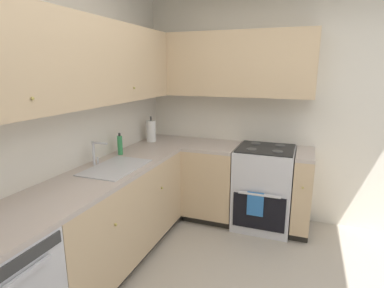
{
  "coord_description": "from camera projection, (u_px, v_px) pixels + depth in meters",
  "views": [
    {
      "loc": [
        -1.76,
        -0.24,
        1.76
      ],
      "look_at": [
        1.01,
        0.8,
        1.05
      ],
      "focal_mm": 29.04,
      "sensor_mm": 36.0,
      "label": 1
    }
  ],
  "objects": [
    {
      "name": "countertop_right",
      "position": [
        234.0,
        148.0,
        3.52
      ],
      "size": [
        0.6,
        1.4,
        0.03
      ],
      "color": "#B7A89E",
      "rests_on": "lower_cabinets_right"
    },
    {
      "name": "upper_cabinets_back",
      "position": [
        75.0,
        62.0,
        2.4
      ],
      "size": [
        2.68,
        0.34,
        0.7
      ],
      "color": "tan"
    },
    {
      "name": "faucet",
      "position": [
        96.0,
        151.0,
        2.8
      ],
      "size": [
        0.07,
        0.16,
        0.22
      ],
      "color": "silver",
      "rests_on": "countertop_back"
    },
    {
      "name": "lower_cabinets_right",
      "position": [
        233.0,
        185.0,
        3.63
      ],
      "size": [
        0.62,
        1.4,
        0.87
      ],
      "color": "tan",
      "rests_on": "ground_plane"
    },
    {
      "name": "upper_cabinets_right",
      "position": [
        225.0,
        64.0,
        3.49
      ],
      "size": [
        0.32,
        1.95,
        0.7
      ],
      "color": "tan"
    },
    {
      "name": "oven_range",
      "position": [
        264.0,
        187.0,
        3.52
      ],
      "size": [
        0.68,
        0.62,
        1.06
      ],
      "color": "silver",
      "rests_on": "ground_plane"
    },
    {
      "name": "soap_bottle",
      "position": [
        120.0,
        145.0,
        3.16
      ],
      "size": [
        0.05,
        0.05,
        0.22
      ],
      "color": "#338C4C",
      "rests_on": "countertop_back"
    },
    {
      "name": "lower_cabinets_back",
      "position": [
        112.0,
        218.0,
        2.83
      ],
      "size": [
        1.79,
        0.62,
        0.87
      ],
      "color": "tan",
      "rests_on": "ground_plane"
    },
    {
      "name": "wall_right",
      "position": [
        286.0,
        106.0,
        3.54
      ],
      "size": [
        0.05,
        3.4,
        2.7
      ],
      "primitive_type": "cube",
      "color": "silver",
      "rests_on": "ground_plane"
    },
    {
      "name": "countertop_back",
      "position": [
        109.0,
        171.0,
        2.72
      ],
      "size": [
        3.0,
        0.6,
        0.03
      ],
      "primitive_type": "cube",
      "color": "#B7A89E",
      "rests_on": "lower_cabinets_back"
    },
    {
      "name": "sink",
      "position": [
        116.0,
        172.0,
        2.76
      ],
      "size": [
        0.63,
        0.4,
        0.1
      ],
      "color": "#B7B7BC",
      "rests_on": "countertop_back"
    },
    {
      "name": "paper_towel_roll",
      "position": [
        151.0,
        131.0,
        3.73
      ],
      "size": [
        0.11,
        0.11,
        0.32
      ],
      "color": "white",
      "rests_on": "countertop_back"
    },
    {
      "name": "wall_back",
      "position": [
        37.0,
        125.0,
        2.35
      ],
      "size": [
        3.92,
        0.05,
        2.7
      ],
      "primitive_type": "cube",
      "color": "silver",
      "rests_on": "ground_plane"
    }
  ]
}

